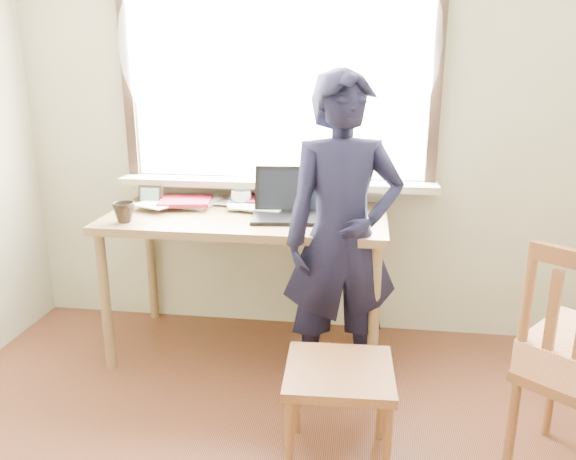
# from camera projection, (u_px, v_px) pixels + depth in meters

# --- Properties ---
(room_shell) EXTENTS (3.52, 4.02, 2.61)m
(room_shell) POSITION_uv_depth(u_px,v_px,m) (237.00, 49.00, 1.43)
(room_shell) COLOR #B5B291
(room_shell) RESTS_ON ground
(desk) EXTENTS (1.51, 0.76, 0.81)m
(desk) POSITION_uv_depth(u_px,v_px,m) (247.00, 229.00, 3.08)
(desk) COLOR brown
(desk) RESTS_ON ground
(laptop) EXTENTS (0.40, 0.33, 0.26)m
(laptop) POSITION_uv_depth(u_px,v_px,m) (289.00, 206.00, 2.98)
(laptop) COLOR black
(laptop) RESTS_ON desk
(mug_white) EXTENTS (0.17, 0.17, 0.09)m
(mug_white) POSITION_uv_depth(u_px,v_px,m) (241.00, 198.00, 3.21)
(mug_white) COLOR white
(mug_white) RESTS_ON desk
(mug_dark) EXTENTS (0.15, 0.15, 0.10)m
(mug_dark) POSITION_uv_depth(u_px,v_px,m) (124.00, 212.00, 2.89)
(mug_dark) COLOR black
(mug_dark) RESTS_ON desk
(mouse) EXTENTS (0.10, 0.07, 0.04)m
(mouse) POSITION_uv_depth(u_px,v_px,m) (341.00, 219.00, 2.89)
(mouse) COLOR black
(mouse) RESTS_ON desk
(desk_clutter) EXTENTS (0.92, 0.57, 0.05)m
(desk_clutter) POSITION_uv_depth(u_px,v_px,m) (203.00, 201.00, 3.24)
(desk_clutter) COLOR gold
(desk_clutter) RESTS_ON desk
(book_a) EXTENTS (0.24, 0.29, 0.02)m
(book_a) POSITION_uv_depth(u_px,v_px,m) (182.00, 200.00, 3.32)
(book_a) COLOR white
(book_a) RESTS_ON desk
(book_b) EXTENTS (0.29, 0.32, 0.02)m
(book_b) POSITION_uv_depth(u_px,v_px,m) (313.00, 203.00, 3.25)
(book_b) COLOR white
(book_b) RESTS_ON desk
(picture_frame) EXTENTS (0.14, 0.02, 0.11)m
(picture_frame) POSITION_uv_depth(u_px,v_px,m) (151.00, 197.00, 3.21)
(picture_frame) COLOR black
(picture_frame) RESTS_ON desk
(work_chair) EXTENTS (0.44, 0.43, 0.44)m
(work_chair) POSITION_uv_depth(u_px,v_px,m) (339.00, 383.00, 2.25)
(work_chair) COLOR brown
(work_chair) RESTS_ON ground
(person) EXTENTS (0.66, 0.51, 1.58)m
(person) POSITION_uv_depth(u_px,v_px,m) (342.00, 238.00, 2.70)
(person) COLOR black
(person) RESTS_ON ground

